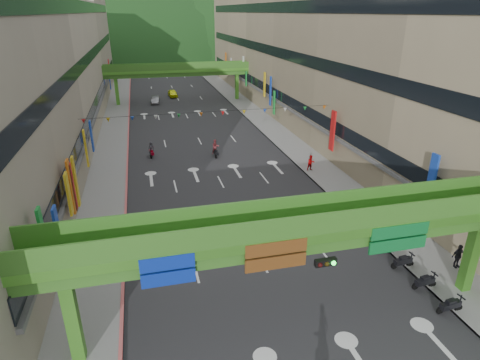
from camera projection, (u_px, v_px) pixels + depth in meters
road_slab at (190, 122)px, 61.36m from camera, size 18.00×140.00×0.02m
sidewalk_left at (115, 126)px, 58.90m from camera, size 4.00×140.00×0.15m
sidewalk_right at (259, 118)px, 63.77m from camera, size 4.00×140.00×0.15m
curb_left at (129, 125)px, 59.32m from camera, size 0.20×140.00×0.18m
curb_right at (247, 118)px, 63.34m from camera, size 0.20×140.00×0.18m
building_row_left at (45, 62)px, 53.50m from camera, size 12.80×95.00×19.00m
building_row_right at (309, 55)px, 61.87m from camera, size 12.80×95.00×19.00m
overpass_near at (320, 243)px, 19.64m from camera, size 28.00×12.27×7.10m
overpass_far at (178, 73)px, 72.67m from camera, size 28.00×2.20×7.10m
hill_left at (116, 55)px, 156.42m from camera, size 168.00×140.00×112.00m
hill_right at (208, 48)px, 183.15m from camera, size 208.00×176.00×128.00m
bunting_string at (212, 114)px, 41.16m from camera, size 26.00×0.36×0.47m
scooter_rider_mid at (215, 148)px, 46.37m from camera, size 0.93×1.60×2.10m
scooter_rider_left at (146, 237)px, 28.27m from camera, size 1.01×1.60×2.04m
scooter_rider_far at (151, 149)px, 46.41m from camera, size 0.80×1.59×1.85m
parked_scooter_row at (393, 252)px, 27.33m from camera, size 1.60×11.58×1.08m
car_silver at (156, 100)px, 73.64m from camera, size 1.82×4.03×1.28m
car_yellow at (173, 93)px, 79.29m from camera, size 1.84×4.09×1.36m
pedestrian_red at (311, 164)px, 42.20m from camera, size 0.84×0.67×1.66m
pedestrian_dark at (458, 258)px, 26.18m from camera, size 0.99×0.46×1.66m
pedestrian_blue at (408, 222)px, 30.61m from camera, size 0.93×0.77×1.70m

